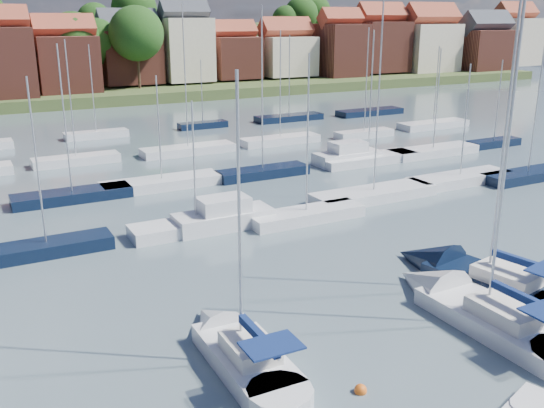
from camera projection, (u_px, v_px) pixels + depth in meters
ground at (194, 162)px, 62.02m from camera, size 260.00×260.00×0.00m
sailboat_left at (236, 349)px, 26.53m from camera, size 2.75×9.89×13.48m
sailboat_centre at (471, 308)px, 30.23m from camera, size 3.43×12.46×16.83m
sailboat_navy at (472, 277)px, 33.86m from camera, size 5.47×12.53×16.79m
buoy_c at (360, 392)px, 24.09m from camera, size 0.51×0.51×0.51m
buoy_e at (491, 266)px, 36.25m from camera, size 0.54×0.54×0.54m
buoy_g at (507, 282)px, 34.05m from camera, size 0.46×0.46×0.46m
marina_field at (230, 165)px, 58.64m from camera, size 79.62×41.41×15.93m
far_shore_town at (60, 59)px, 139.92m from camera, size 212.46×90.00×22.27m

